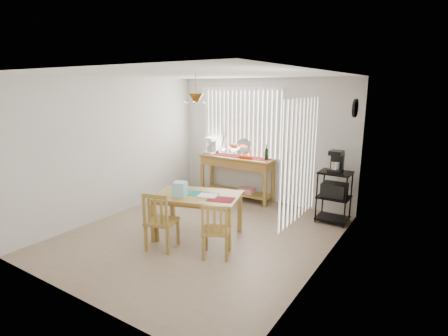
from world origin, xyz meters
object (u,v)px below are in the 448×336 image
Objects in this scene: chair_left at (160,221)px; cart_items at (337,162)px; dining_table at (198,199)px; wire_cart at (334,192)px; chair_right at (216,231)px; sideboard at (237,167)px.

cart_items is at bearing 53.51° from chair_left.
wire_cart is at bearing 47.84° from dining_table.
chair_right is at bearing -114.12° from cart_items.
dining_table is at bearing 73.68° from chair_left.
wire_cart is 0.55m from cart_items.
wire_cart is 2.52m from chair_right.
wire_cart reaches higher than dining_table.
sideboard is 2.78m from chair_left.
cart_items is 2.56m from dining_table.
sideboard reaches higher than dining_table.
sideboard is 4.34× the size of cart_items.
sideboard reaches higher than wire_cart.
wire_cart reaches higher than chair_right.
dining_table is 0.82m from chair_right.
chair_right is at bearing -114.22° from wire_cart.
cart_items is at bearing 65.88° from chair_right.
cart_items reaches higher than wire_cart.
sideboard is at bearing 174.04° from wire_cart.
cart_items is at bearing 90.00° from wire_cart.
cart_items is 0.25× the size of dining_table.
sideboard is at bearing 174.30° from cart_items.
wire_cart is 0.61× the size of dining_table.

